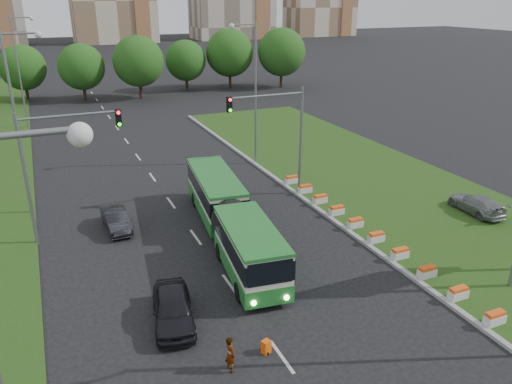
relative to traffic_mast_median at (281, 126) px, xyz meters
name	(u,v)px	position (x,y,z in m)	size (l,w,h in m)	color
ground	(282,273)	(-4.78, -10.00, -5.35)	(360.00, 360.00, 0.00)	black
grass_median	(387,188)	(8.22, -2.00, -5.27)	(14.00, 60.00, 0.15)	#224714
median_kerb	(308,202)	(1.27, -2.00, -5.26)	(0.30, 60.00, 0.18)	#949494
lane_markings	(147,170)	(-7.78, 10.00, -5.35)	(0.20, 100.00, 0.01)	#BCBBB4
flower_planters	(366,230)	(1.92, -8.10, -4.90)	(1.10, 20.30, 0.60)	silver
traffic_mast_median	(281,126)	(0.00, 0.00, 0.00)	(5.76, 0.32, 8.00)	gray
traffic_mast_left	(53,156)	(-15.16, -1.00, 0.00)	(5.76, 0.32, 8.00)	gray
street_lamps	(173,128)	(-7.78, 0.00, 0.65)	(36.00, 60.00, 12.00)	gray
tree_line	(181,62)	(5.22, 45.00, -0.85)	(120.00, 8.00, 9.00)	#205215
articulated_bus	(228,217)	(-6.06, -5.24, -3.77)	(2.45, 15.70, 2.58)	beige
car_left_near	(173,308)	(-11.27, -11.92, -4.60)	(1.78, 4.42, 1.51)	black
car_left_far	(116,220)	(-12.06, -0.89, -4.70)	(1.37, 3.92, 1.29)	black
car_median	(476,204)	(10.78, -8.31, -4.58)	(1.73, 4.25, 1.23)	gray
pedestrian	(230,354)	(-10.00, -15.89, -4.56)	(0.57, 0.38, 1.57)	gray
shopping_trolley	(266,347)	(-8.27, -15.51, -5.05)	(0.35, 0.37, 0.60)	#FF590D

